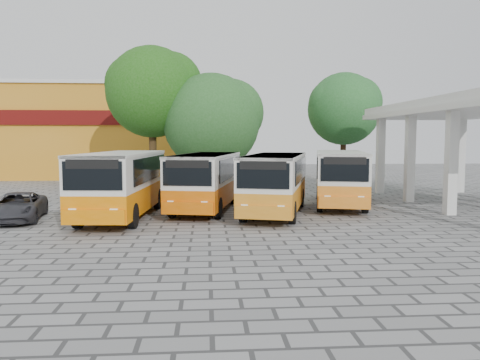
{
  "coord_description": "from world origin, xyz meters",
  "views": [
    {
      "loc": [
        -3.2,
        -18.57,
        3.43
      ],
      "look_at": [
        -1.63,
        3.48,
        1.5
      ],
      "focal_mm": 35.0,
      "sensor_mm": 36.0,
      "label": 1
    }
  ],
  "objects": [
    {
      "name": "ground",
      "position": [
        0.0,
        0.0,
        0.0
      ],
      "size": [
        90.0,
        90.0,
        0.0
      ],
      "primitive_type": "plane",
      "color": "slate",
      "rests_on": "ground"
    },
    {
      "name": "tree_right",
      "position": [
        7.21,
        16.31,
        5.88
      ],
      "size": [
        5.7,
        5.43,
        8.42
      ],
      "color": "#3B2414",
      "rests_on": "ground"
    },
    {
      "name": "shophouse_block",
      "position": [
        -11.0,
        25.99,
        4.16
      ],
      "size": [
        20.4,
        10.4,
        8.3
      ],
      "color": "orange",
      "rests_on": "ground"
    },
    {
      "name": "bus_centre_left",
      "position": [
        -3.23,
        4.02,
        1.57
      ],
      "size": [
        3.76,
        7.9,
        2.72
      ],
      "rotation": [
        0.0,
        0.0,
        -0.2
      ],
      "color": "#D15901",
      "rests_on": "ground"
    },
    {
      "name": "bus_far_right",
      "position": [
        3.69,
        5.14,
        1.61
      ],
      "size": [
        4.06,
        8.14,
        2.79
      ],
      "rotation": [
        0.0,
        0.0,
        -0.23
      ],
      "color": "orange",
      "rests_on": "ground"
    },
    {
      "name": "parked_car",
      "position": [
        -11.21,
        1.64,
        0.58
      ],
      "size": [
        2.62,
        4.47,
        1.17
      ],
      "primitive_type": "imported",
      "rotation": [
        0.0,
        0.0,
        0.17
      ],
      "color": "#303136",
      "rests_on": "ground"
    },
    {
      "name": "tree_middle",
      "position": [
        -2.79,
        12.55,
        4.78
      ],
      "size": [
        6.69,
        6.37,
        7.76
      ],
      "color": "black",
      "rests_on": "ground"
    },
    {
      "name": "bus_centre_right",
      "position": [
        -0.07,
        2.61,
        1.58
      ],
      "size": [
        4.23,
        8.0,
        2.73
      ],
      "rotation": [
        0.0,
        0.0,
        -0.27
      ],
      "color": "orange",
      "rests_on": "ground"
    },
    {
      "name": "tree_left",
      "position": [
        -6.73,
        13.25,
        6.76
      ],
      "size": [
        6.36,
        6.05,
        9.59
      ],
      "color": "#473118",
      "rests_on": "ground"
    },
    {
      "name": "bus_far_left",
      "position": [
        -6.91,
        2.12,
        1.65
      ],
      "size": [
        3.04,
        8.09,
        2.85
      ],
      "rotation": [
        0.0,
        0.0,
        -0.08
      ],
      "color": "orange",
      "rests_on": "ground"
    }
  ]
}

